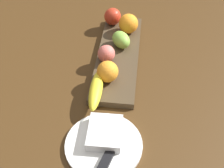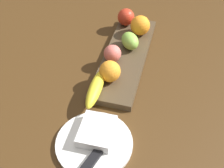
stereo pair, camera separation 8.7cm
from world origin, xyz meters
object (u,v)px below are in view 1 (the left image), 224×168
apple (113,16)px  banana (96,90)px  folded_napkin (105,132)px  knife (106,159)px  dinner_plate (104,145)px  peach (106,54)px  grape_bunch (121,40)px  fruit_tray (118,56)px  orange_near_banana (128,24)px  orange_near_apple (108,72)px

apple → banana: 0.39m
folded_napkin → knife: 0.08m
banana → dinner_plate: (-0.17, -0.05, -0.04)m
apple → peach: apple is taller
grape_bunch → knife: bearing=-179.1°
fruit_tray → dinner_plate: bearing=180.0°
orange_near_banana → dinner_plate: orange_near_banana is taller
fruit_tray → dinner_plate: size_ratio=2.24×
fruit_tray → apple: 0.20m
peach → orange_near_apple: bearing=-169.9°
dinner_plate → folded_napkin: 0.03m
folded_napkin → peach: bearing=6.9°
fruit_tray → peach: size_ratio=7.86×
grape_bunch → dinner_plate: (-0.42, 0.01, -0.05)m
grape_bunch → peach: bearing=154.1°
folded_napkin → knife: folded_napkin is taller
orange_near_apple → apple: bearing=4.0°
grape_bunch → folded_napkin: 0.39m
orange_near_apple → grape_bunch: bearing=-8.0°
banana → peach: bearing=175.1°
orange_near_banana → folded_napkin: orange_near_banana is taller
orange_near_apple → orange_near_banana: orange_near_banana is taller
apple → folded_napkin: (-0.53, -0.04, -0.03)m
apple → banana: size_ratio=0.40×
peach → folded_napkin: (-0.30, -0.04, -0.03)m
fruit_tray → knife: same height
orange_near_banana → fruit_tray: bearing=170.0°
fruit_tray → knife: size_ratio=2.64×
knife → fruit_tray: bearing=18.0°
dinner_plate → knife: (-0.05, -0.01, 0.01)m
apple → dinner_plate: 0.56m
fruit_tray → orange_near_apple: size_ratio=6.83×
orange_near_apple → peach: orange_near_apple is taller
apple → knife: size_ratio=0.37×
orange_near_apple → knife: bearing=-173.6°
banana → orange_near_apple: bearing=157.5°
fruit_tray → orange_near_apple: orange_near_apple is taller
orange_near_apple → grape_bunch: (0.18, -0.03, -0.01)m
banana → grape_bunch: 0.25m
banana → orange_near_apple: orange_near_apple is taller
banana → orange_near_banana: orange_near_banana is taller
grape_bunch → knife: 0.47m
fruit_tray → dinner_plate: fruit_tray is taller
grape_bunch → folded_napkin: size_ratio=0.74×
fruit_tray → apple: apple is taller
peach → orange_near_banana: bearing=-18.6°
fruit_tray → dinner_plate: 0.37m
banana → folded_napkin: bearing=16.9°
banana → orange_near_banana: size_ratio=2.23×
peach → dinner_plate: bearing=-173.6°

